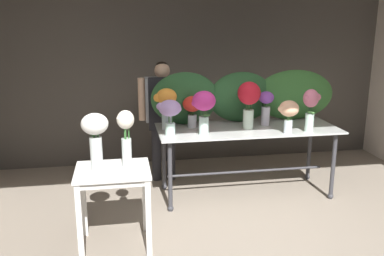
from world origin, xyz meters
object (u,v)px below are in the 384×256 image
object	(u,v)px
vase_magenta_lilies	(204,106)
vase_sunset_hydrangea	(166,104)
vase_white_roses_tall	(95,134)
vase_lilac_ranunculus	(170,112)
vase_scarlet_snapdragons	(192,108)
vase_crimson_dahlias	(249,99)
side_table_white	(113,180)
vase_violet_roses	(266,106)
vase_peach_stock	(289,112)
vase_rosy_tulips	(311,106)
vase_cream_lisianthus_tall	(126,134)
florist	(163,108)
display_table_glass	(247,138)

from	to	relation	value
vase_magenta_lilies	vase_sunset_hydrangea	world-z (taller)	vase_magenta_lilies
vase_sunset_hydrangea	vase_white_roses_tall	bearing A→B (deg)	-125.92
vase_lilac_ranunculus	vase_sunset_hydrangea	bearing A→B (deg)	91.75
vase_magenta_lilies	vase_scarlet_snapdragons	distance (m)	0.35
vase_sunset_hydrangea	vase_crimson_dahlias	xyz separation A→B (m)	(0.96, -0.14, 0.05)
vase_sunset_hydrangea	vase_scarlet_snapdragons	xyz separation A→B (m)	(0.31, 0.04, -0.07)
side_table_white	vase_violet_roses	size ratio (longest dim) A/B	1.86
vase_sunset_hydrangea	vase_crimson_dahlias	bearing A→B (deg)	-8.03
vase_crimson_dahlias	vase_peach_stock	world-z (taller)	vase_crimson_dahlias
vase_sunset_hydrangea	vase_white_roses_tall	size ratio (longest dim) A/B	0.92
vase_sunset_hydrangea	vase_rosy_tulips	distance (m)	1.66
vase_cream_lisianthus_tall	vase_rosy_tulips	bearing A→B (deg)	16.17
vase_scarlet_snapdragons	florist	bearing A→B (deg)	119.26
vase_scarlet_snapdragons	vase_sunset_hydrangea	bearing A→B (deg)	-173.47
vase_sunset_hydrangea	vase_lilac_ranunculus	xyz separation A→B (m)	(0.01, -0.27, -0.04)
side_table_white	vase_peach_stock	size ratio (longest dim) A/B	2.05
vase_scarlet_snapdragons	vase_rosy_tulips	bearing A→B (deg)	-18.00
side_table_white	vase_magenta_lilies	xyz separation A→B (m)	(1.01, 0.76, 0.52)
vase_peach_stock	vase_violet_roses	size ratio (longest dim) A/B	0.91
florist	vase_violet_roses	world-z (taller)	florist
display_table_glass	vase_scarlet_snapdragons	world-z (taller)	vase_scarlet_snapdragons
side_table_white	vase_white_roses_tall	bearing A→B (deg)	-179.99
vase_sunset_hydrangea	vase_violet_roses	world-z (taller)	vase_sunset_hydrangea
vase_magenta_lilies	vase_violet_roses	bearing A→B (deg)	18.78
display_table_glass	side_table_white	world-z (taller)	display_table_glass
vase_lilac_ranunculus	display_table_glass	bearing A→B (deg)	10.73
display_table_glass	vase_rosy_tulips	xyz separation A→B (m)	(0.65, -0.30, 0.43)
vase_sunset_hydrangea	vase_magenta_lilies	bearing A→B (deg)	-36.95
vase_violet_roses	vase_magenta_lilies	bearing A→B (deg)	-161.22
vase_lilac_ranunculus	vase_peach_stock	world-z (taller)	vase_lilac_ranunculus
vase_scarlet_snapdragons	vase_white_roses_tall	world-z (taller)	vase_white_roses_tall
vase_peach_stock	vase_white_roses_tall	world-z (taller)	vase_white_roses_tall
display_table_glass	side_table_white	size ratio (longest dim) A/B	2.77
vase_lilac_ranunculus	vase_crimson_dahlias	world-z (taller)	vase_crimson_dahlias
vase_white_roses_tall	vase_scarlet_snapdragons	bearing A→B (deg)	45.34
vase_sunset_hydrangea	vase_cream_lisianthus_tall	xyz separation A→B (m)	(-0.49, -1.00, -0.07)
vase_violet_roses	vase_crimson_dahlias	bearing A→B (deg)	-154.10
vase_magenta_lilies	vase_cream_lisianthus_tall	size ratio (longest dim) A/B	0.92
florist	vase_crimson_dahlias	size ratio (longest dim) A/B	2.83
vase_rosy_tulips	vase_crimson_dahlias	bearing A→B (deg)	159.02
vase_sunset_hydrangea	vase_white_roses_tall	world-z (taller)	vase_sunset_hydrangea
florist	vase_violet_roses	distance (m)	1.33
vase_scarlet_snapdragons	vase_rosy_tulips	size ratio (longest dim) A/B	0.77
vase_lilac_ranunculus	vase_white_roses_tall	bearing A→B (deg)	-134.52
vase_magenta_lilies	display_table_glass	bearing A→B (deg)	19.47
vase_peach_stock	side_table_white	bearing A→B (deg)	-161.99
vase_scarlet_snapdragons	vase_violet_roses	size ratio (longest dim) A/B	0.91
side_table_white	vase_white_roses_tall	distance (m)	0.48
vase_crimson_dahlias	vase_white_roses_tall	distance (m)	1.95
vase_magenta_lilies	vase_cream_lisianthus_tall	xyz separation A→B (m)	(-0.88, -0.71, -0.09)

